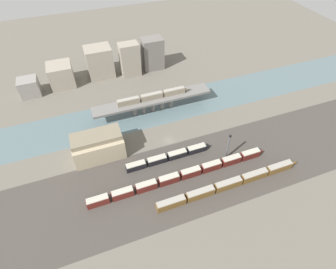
{
  "coord_description": "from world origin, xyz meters",
  "views": [
    {
      "loc": [
        -33.1,
        -88.16,
        99.01
      ],
      "look_at": [
        0.0,
        1.21,
        3.28
      ],
      "focal_mm": 28.0,
      "sensor_mm": 36.0,
      "label": 1
    }
  ],
  "objects_px": {
    "train_on_bridge": "(154,96)",
    "train_yard_far": "(170,156)",
    "train_yard_near": "(231,183)",
    "train_yard_mid": "(182,175)",
    "signal_tower": "(228,147)",
    "warehouse_building": "(98,145)"
  },
  "relations": [
    {
      "from": "train_yard_near",
      "to": "signal_tower",
      "type": "bearing_deg",
      "value": 69.27
    },
    {
      "from": "train_yard_far",
      "to": "signal_tower",
      "type": "xyz_separation_m",
      "value": [
        25.53,
        -9.18,
        6.22
      ]
    },
    {
      "from": "warehouse_building",
      "to": "train_yard_mid",
      "type": "bearing_deg",
      "value": -40.33
    },
    {
      "from": "train_yard_mid",
      "to": "train_yard_far",
      "type": "xyz_separation_m",
      "value": [
        -1.34,
        12.61,
        -0.36
      ]
    },
    {
      "from": "train_yard_far",
      "to": "warehouse_building",
      "type": "bearing_deg",
      "value": 154.33
    },
    {
      "from": "train_yard_near",
      "to": "train_yard_far",
      "type": "relative_size",
      "value": 1.61
    },
    {
      "from": "train_yard_near",
      "to": "train_yard_far",
      "type": "bearing_deg",
      "value": 129.39
    },
    {
      "from": "train_yard_near",
      "to": "train_yard_mid",
      "type": "xyz_separation_m",
      "value": [
        -18.51,
        11.57,
        -0.01
      ]
    },
    {
      "from": "signal_tower",
      "to": "warehouse_building",
      "type": "bearing_deg",
      "value": 156.92
    },
    {
      "from": "train_yard_mid",
      "to": "train_yard_near",
      "type": "bearing_deg",
      "value": -32.0
    },
    {
      "from": "signal_tower",
      "to": "train_yard_far",
      "type": "bearing_deg",
      "value": 160.21
    },
    {
      "from": "train_yard_near",
      "to": "train_yard_far",
      "type": "height_order",
      "value": "train_yard_near"
    },
    {
      "from": "train_on_bridge",
      "to": "signal_tower",
      "type": "xyz_separation_m",
      "value": [
        20.56,
        -47.29,
        -2.08
      ]
    },
    {
      "from": "warehouse_building",
      "to": "train_yard_near",
      "type": "bearing_deg",
      "value": -37.51
    },
    {
      "from": "train_yard_mid",
      "to": "train_yard_far",
      "type": "bearing_deg",
      "value": 96.07
    },
    {
      "from": "train_on_bridge",
      "to": "warehouse_building",
      "type": "bearing_deg",
      "value": -147.35
    },
    {
      "from": "warehouse_building",
      "to": "signal_tower",
      "type": "xyz_separation_m",
      "value": [
        56.66,
        -24.15,
        1.64
      ]
    },
    {
      "from": "warehouse_building",
      "to": "signal_tower",
      "type": "relative_size",
      "value": 1.47
    },
    {
      "from": "train_yard_mid",
      "to": "signal_tower",
      "type": "relative_size",
      "value": 5.36
    },
    {
      "from": "train_yard_near",
      "to": "train_yard_far",
      "type": "xyz_separation_m",
      "value": [
        -19.85,
        24.18,
        -0.37
      ]
    },
    {
      "from": "train_on_bridge",
      "to": "train_yard_far",
      "type": "height_order",
      "value": "train_on_bridge"
    },
    {
      "from": "train_yard_near",
      "to": "signal_tower",
      "type": "height_order",
      "value": "signal_tower"
    }
  ]
}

